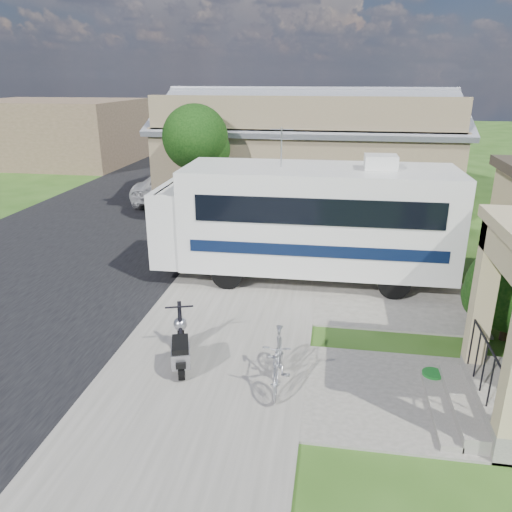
# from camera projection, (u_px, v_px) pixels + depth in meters

# --- Properties ---
(ground) EXTENTS (120.00, 120.00, 0.00)m
(ground) POSITION_uv_depth(u_px,v_px,m) (260.00, 356.00, 10.40)
(ground) COLOR #264813
(street_slab) EXTENTS (9.00, 80.00, 0.02)m
(street_slab) POSITION_uv_depth(u_px,v_px,m) (119.00, 215.00, 20.80)
(street_slab) COLOR black
(street_slab) RESTS_ON ground
(sidewalk_slab) EXTENTS (4.00, 80.00, 0.06)m
(sidewalk_slab) POSITION_uv_depth(u_px,v_px,m) (274.00, 222.00, 19.81)
(sidewalk_slab) COLOR #65635B
(sidewalk_slab) RESTS_ON ground
(driveway_slab) EXTENTS (7.00, 6.00, 0.05)m
(driveway_slab) POSITION_uv_depth(u_px,v_px,m) (336.00, 278.00, 14.34)
(driveway_slab) COLOR #65635B
(driveway_slab) RESTS_ON ground
(walk_slab) EXTENTS (4.00, 3.00, 0.05)m
(walk_slab) POSITION_uv_depth(u_px,v_px,m) (416.00, 398.00, 9.01)
(walk_slab) COLOR #65635B
(walk_slab) RESTS_ON ground
(warehouse) EXTENTS (12.50, 8.40, 5.04)m
(warehouse) POSITION_uv_depth(u_px,v_px,m) (307.00, 157.00, 22.68)
(warehouse) COLOR #7B684C
(warehouse) RESTS_ON ground
(distant_bldg_far) EXTENTS (10.00, 8.00, 4.00)m
(distant_bldg_far) POSITION_uv_depth(u_px,v_px,m) (55.00, 132.00, 32.68)
(distant_bldg_far) COLOR brown
(distant_bldg_far) RESTS_ON ground
(distant_bldg_near) EXTENTS (8.00, 7.00, 3.20)m
(distant_bldg_near) POSITION_uv_depth(u_px,v_px,m) (150.00, 122.00, 43.64)
(distant_bldg_near) COLOR #7B684C
(distant_bldg_near) RESTS_ON ground
(street_tree_a) EXTENTS (2.44, 2.40, 4.58)m
(street_tree_a) POSITION_uv_depth(u_px,v_px,m) (198.00, 141.00, 18.24)
(street_tree_a) COLOR #312215
(street_tree_a) RESTS_ON ground
(street_tree_b) EXTENTS (2.44, 2.40, 4.73)m
(street_tree_b) POSITION_uv_depth(u_px,v_px,m) (247.00, 116.00, 27.47)
(street_tree_b) COLOR #312215
(street_tree_b) RESTS_ON ground
(street_tree_c) EXTENTS (2.44, 2.40, 4.42)m
(street_tree_c) POSITION_uv_depth(u_px,v_px,m) (269.00, 110.00, 35.91)
(street_tree_c) COLOR #312215
(street_tree_c) RESTS_ON ground
(motorhome) EXTENTS (8.20, 2.77, 4.18)m
(motorhome) POSITION_uv_depth(u_px,v_px,m) (306.00, 218.00, 13.82)
(motorhome) COLOR silver
(motorhome) RESTS_ON ground
(scooter) EXTENTS (0.80, 1.60, 1.08)m
(scooter) POSITION_uv_depth(u_px,v_px,m) (181.00, 347.00, 9.82)
(scooter) COLOR black
(scooter) RESTS_ON ground
(bicycle) EXTENTS (0.57, 1.76, 1.05)m
(bicycle) POSITION_uv_depth(u_px,v_px,m) (278.00, 362.00, 9.22)
(bicycle) COLOR #9C9BA2
(bicycle) RESTS_ON ground
(pickup_truck) EXTENTS (2.69, 5.52, 1.51)m
(pickup_truck) POSITION_uv_depth(u_px,v_px,m) (176.00, 184.00, 23.11)
(pickup_truck) COLOR silver
(pickup_truck) RESTS_ON ground
(van) EXTENTS (3.03, 5.76, 1.59)m
(van) POSITION_uv_depth(u_px,v_px,m) (207.00, 158.00, 30.01)
(van) COLOR silver
(van) RESTS_ON ground
(garden_hose) EXTENTS (0.39, 0.39, 0.18)m
(garden_hose) POSITION_uv_depth(u_px,v_px,m) (432.00, 378.00, 9.50)
(garden_hose) COLOR #125E1C
(garden_hose) RESTS_ON ground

